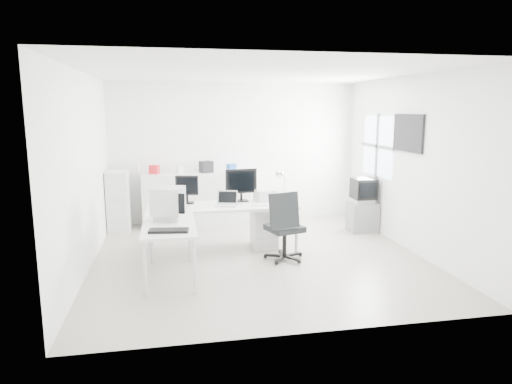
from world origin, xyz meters
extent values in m
cube|color=beige|center=(0.00, 0.00, 0.00)|extent=(5.00, 5.00, 0.01)
cube|color=white|center=(0.00, 0.00, 2.80)|extent=(5.00, 5.00, 0.01)
cube|color=white|center=(0.00, 2.50, 1.40)|extent=(5.00, 0.02, 2.80)
cube|color=white|center=(-2.50, 0.00, 1.40)|extent=(0.02, 5.00, 2.80)
cube|color=white|center=(2.50, 0.00, 1.40)|extent=(0.02, 5.00, 2.80)
cube|color=silver|center=(0.20, 0.54, 0.30)|extent=(0.40, 0.50, 0.60)
cube|color=black|center=(-1.35, 0.59, 0.83)|extent=(0.44, 0.35, 0.16)
cube|color=silver|center=(0.15, 0.34, 0.76)|extent=(0.42, 0.23, 0.02)
sphere|color=silver|center=(0.45, 0.39, 0.78)|extent=(0.06, 0.06, 0.06)
cube|color=silver|center=(0.25, 0.71, 0.84)|extent=(0.38, 0.35, 0.19)
cube|color=black|center=(-1.35, -1.01, 0.77)|extent=(0.52, 0.26, 0.03)
cube|color=slate|center=(2.22, 1.15, 0.28)|extent=(0.51, 0.41, 0.55)
cube|color=silver|center=(-0.81, 2.24, 0.52)|extent=(2.09, 0.52, 1.05)
cube|color=red|center=(-1.61, 2.24, 1.13)|extent=(0.21, 0.20, 0.17)
cube|color=silver|center=(-1.11, 2.24, 1.11)|extent=(0.15, 0.14, 0.13)
cube|color=black|center=(-0.61, 2.24, 1.16)|extent=(0.28, 0.27, 0.23)
cube|color=#1748A2|center=(-0.11, 2.24, 1.13)|extent=(0.20, 0.19, 0.16)
cylinder|color=silver|center=(-1.91, 2.28, 1.16)|extent=(0.07, 0.07, 0.22)
cube|color=silver|center=(-2.28, 2.00, 0.58)|extent=(0.40, 0.48, 1.15)
camera|label=1|loc=(-1.30, -6.69, 2.28)|focal=32.00mm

